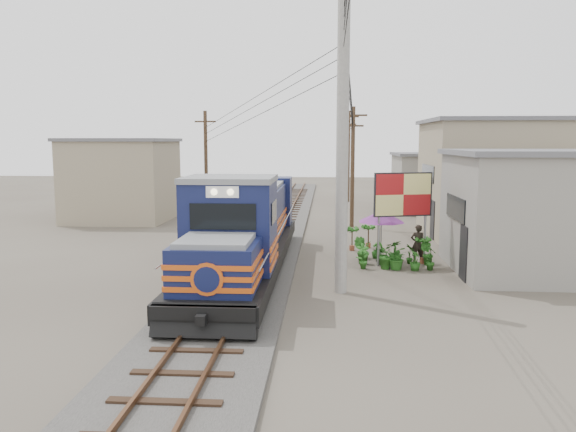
# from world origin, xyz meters

# --- Properties ---
(ground) EXTENTS (120.00, 120.00, 0.00)m
(ground) POSITION_xyz_m (0.00, 0.00, 0.00)
(ground) COLOR #473F35
(ground) RESTS_ON ground
(ballast) EXTENTS (3.60, 70.00, 0.16)m
(ballast) POSITION_xyz_m (0.00, 10.00, 0.08)
(ballast) COLOR #595651
(ballast) RESTS_ON ground
(track) EXTENTS (1.15, 70.00, 0.12)m
(track) POSITION_xyz_m (0.00, 10.00, 0.26)
(track) COLOR #51331E
(track) RESTS_ON ground
(locomotive) EXTENTS (2.82, 15.32, 3.80)m
(locomotive) POSITION_xyz_m (0.00, 1.84, 1.67)
(locomotive) COLOR black
(locomotive) RESTS_ON ground
(utility_pole_main) EXTENTS (0.40, 0.40, 10.00)m
(utility_pole_main) POSITION_xyz_m (3.50, -0.50, 5.00)
(utility_pole_main) COLOR #9E9B93
(utility_pole_main) RESTS_ON ground
(wooden_pole_mid) EXTENTS (1.60, 0.24, 7.00)m
(wooden_pole_mid) POSITION_xyz_m (4.50, 14.00, 3.68)
(wooden_pole_mid) COLOR #4C3826
(wooden_pole_mid) RESTS_ON ground
(wooden_pole_far) EXTENTS (1.60, 0.24, 7.50)m
(wooden_pole_far) POSITION_xyz_m (4.80, 28.00, 3.93)
(wooden_pole_far) COLOR #4C3826
(wooden_pole_far) RESTS_ON ground
(wooden_pole_left) EXTENTS (1.60, 0.24, 7.00)m
(wooden_pole_left) POSITION_xyz_m (-5.00, 18.00, 3.68)
(wooden_pole_left) COLOR #4C3826
(wooden_pole_left) RESTS_ON ground
(power_lines) EXTENTS (9.65, 19.00, 3.30)m
(power_lines) POSITION_xyz_m (-0.14, 8.49, 7.56)
(power_lines) COLOR black
(power_lines) RESTS_ON ground
(shophouse_front) EXTENTS (7.35, 6.30, 4.70)m
(shophouse_front) POSITION_xyz_m (11.50, 3.00, 2.36)
(shophouse_front) COLOR gray
(shophouse_front) RESTS_ON ground
(shophouse_mid) EXTENTS (8.40, 7.35, 6.20)m
(shophouse_mid) POSITION_xyz_m (12.50, 12.00, 3.11)
(shophouse_mid) COLOR gray
(shophouse_mid) RESTS_ON ground
(shophouse_back) EXTENTS (6.30, 6.30, 4.20)m
(shophouse_back) POSITION_xyz_m (11.00, 22.00, 2.11)
(shophouse_back) COLOR gray
(shophouse_back) RESTS_ON ground
(shophouse_left) EXTENTS (6.30, 6.30, 5.20)m
(shophouse_left) POSITION_xyz_m (-10.00, 16.00, 2.61)
(shophouse_left) COLOR gray
(shophouse_left) RESTS_ON ground
(billboard) EXTENTS (2.39, 0.77, 3.79)m
(billboard) POSITION_xyz_m (6.08, 3.87, 2.80)
(billboard) COLOR #99999E
(billboard) RESTS_ON ground
(market_umbrella) EXTENTS (2.59, 2.59, 2.18)m
(market_umbrella) POSITION_xyz_m (5.29, 4.41, 1.92)
(market_umbrella) COLOR black
(market_umbrella) RESTS_ON ground
(vendor) EXTENTS (0.62, 0.44, 1.60)m
(vendor) POSITION_xyz_m (6.81, 4.40, 0.80)
(vendor) COLOR black
(vendor) RESTS_ON ground
(plant_nursery) EXTENTS (3.34, 3.05, 1.12)m
(plant_nursery) POSITION_xyz_m (5.58, 3.66, 0.48)
(plant_nursery) COLOR #235E1A
(plant_nursery) RESTS_ON ground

